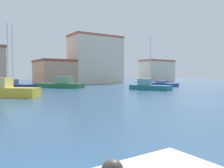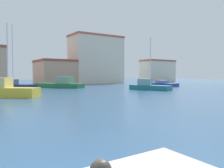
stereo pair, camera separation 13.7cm
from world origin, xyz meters
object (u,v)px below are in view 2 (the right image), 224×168
at_px(sailboat_navy_distant_east, 13,87).
at_px(motorboat_green_mid_harbor, 61,84).
at_px(sailboat_yellow_near_pier, 7,90).
at_px(sailboat_teal_center_channel, 149,86).
at_px(motorboat_blue_inner_mooring, 160,84).

height_order(sailboat_navy_distant_east, motorboat_green_mid_harbor, sailboat_navy_distant_east).
height_order(motorboat_green_mid_harbor, sailboat_yellow_near_pier, sailboat_yellow_near_pier).
relative_size(motorboat_green_mid_harbor, sailboat_teal_center_channel, 1.07).
distance_m(sailboat_navy_distant_east, sailboat_teal_center_channel, 19.32).
relative_size(sailboat_navy_distant_east, motorboat_green_mid_harbor, 1.09).
relative_size(sailboat_navy_distant_east, sailboat_yellow_near_pier, 1.21).
xyz_separation_m(sailboat_navy_distant_east, sailboat_teal_center_channel, (17.62, -7.92, -0.04)).
bearing_deg(sailboat_navy_distant_east, sailboat_teal_center_channel, -24.19).
bearing_deg(sailboat_yellow_near_pier, motorboat_green_mid_harbor, 49.68).
xyz_separation_m(sailboat_navy_distant_east, sailboat_yellow_near_pier, (-1.77, -7.68, 0.08)).
bearing_deg(sailboat_navy_distant_east, motorboat_blue_inner_mooring, -1.91).
height_order(motorboat_blue_inner_mooring, sailboat_teal_center_channel, sailboat_teal_center_channel).
distance_m(sailboat_navy_distant_east, motorboat_blue_inner_mooring, 27.14).
bearing_deg(sailboat_yellow_near_pier, motorboat_blue_inner_mooring, 13.20).
xyz_separation_m(motorboat_blue_inner_mooring, sailboat_teal_center_channel, (-9.50, -7.01, 0.19)).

